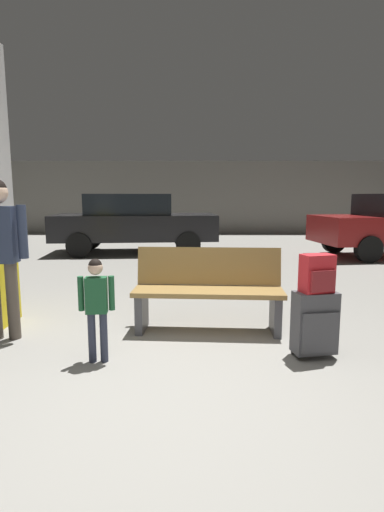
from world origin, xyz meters
name	(u,v)px	position (x,y,z in m)	size (l,w,h in m)	color
ground_plane	(180,284)	(0.00, 4.00, -0.05)	(18.00, 18.00, 0.10)	gray
garage_back_wall	(188,198)	(0.00, 12.86, 1.40)	(18.00, 0.12, 2.80)	slate
bench	(208,290)	(0.39, 1.53, 0.44)	(1.63, 0.62, 0.89)	#9E7A42
suitcase	(315,323)	(1.33, 0.77, 0.32)	(0.41, 0.29, 0.60)	#4C4C51
backpack_bright	(317,274)	(1.33, 0.77, 0.77)	(0.31, 0.26, 0.34)	red
child	(96,299)	(-0.61, 0.66, 0.57)	(0.31, 0.18, 0.92)	#33384C
parked_car_far	(134,222)	(-1.32, 7.53, 0.81)	(4.24, 2.08, 1.51)	black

